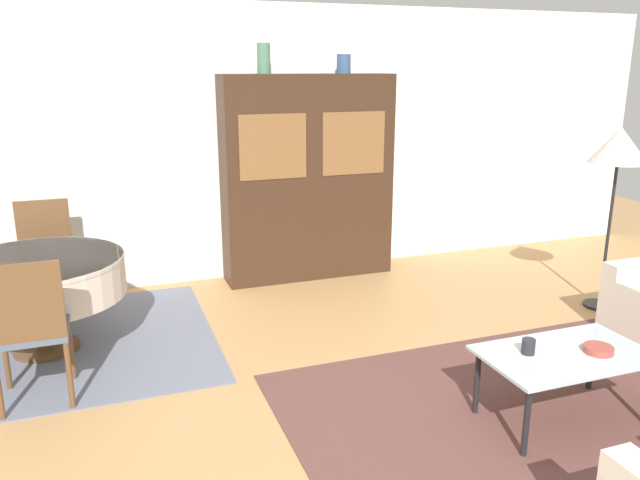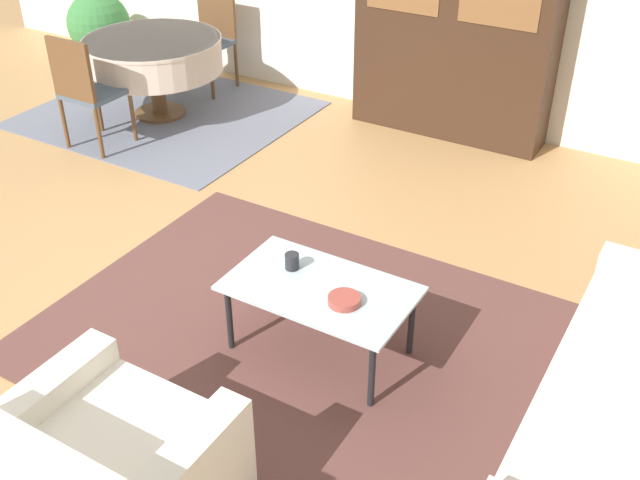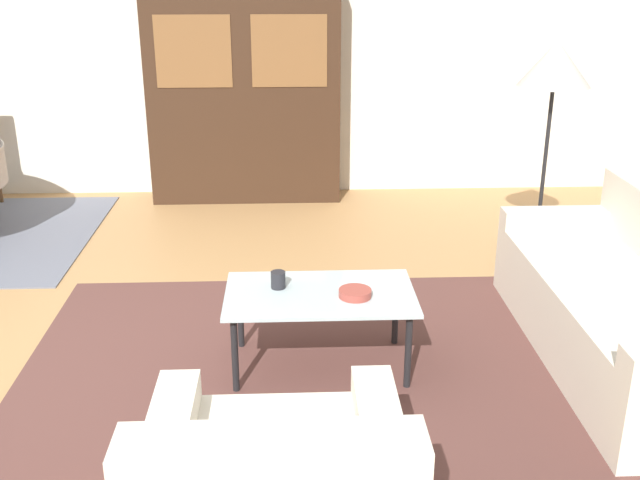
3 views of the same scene
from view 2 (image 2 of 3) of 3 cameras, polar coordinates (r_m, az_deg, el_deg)
ground_plane at (r=4.87m, az=-15.08°, el=-4.28°), size 14.00×14.00×0.00m
area_rug at (r=4.39m, az=-1.03°, el=-7.46°), size 3.03×2.26×0.01m
dining_rug at (r=7.35m, az=-11.57°, el=9.38°), size 2.41×2.08×0.01m
armchair at (r=3.42m, az=-16.77°, el=-17.09°), size 0.93×0.91×0.81m
coffee_table at (r=4.06m, az=-0.00°, el=-4.08°), size 1.01×0.60×0.44m
display_cabinet at (r=6.61m, az=10.35°, el=16.25°), size 1.71×0.40×2.04m
dining_table at (r=7.15m, az=-12.58°, el=13.61°), size 1.25×1.25×0.73m
dining_chair_near at (r=6.61m, az=-17.47°, el=11.07°), size 0.44×0.44×0.98m
dining_chair_far at (r=7.77m, az=-8.31°, el=15.36°), size 0.44×0.44×0.98m
cup at (r=4.15m, az=-2.14°, el=-1.63°), size 0.08×0.08×0.09m
bowl at (r=3.91m, az=1.86°, el=-4.60°), size 0.17×0.17×0.04m
potted_plant at (r=8.65m, az=-16.48°, el=15.37°), size 0.67×0.67×0.80m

